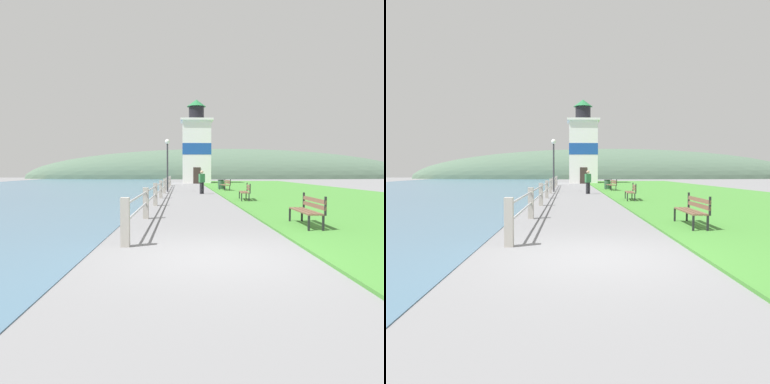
% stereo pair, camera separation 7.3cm
% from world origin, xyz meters
% --- Properties ---
extents(ground_plane, '(160.00, 160.00, 0.00)m').
position_xyz_m(ground_plane, '(0.00, 0.00, 0.00)').
color(ground_plane, slate).
extents(grass_verge, '(12.00, 58.55, 0.06)m').
position_xyz_m(grass_verge, '(7.89, 19.52, 0.03)').
color(grass_verge, '#428433').
rests_on(grass_verge, ground_plane).
extents(seawall_railing, '(0.18, 32.36, 1.04)m').
position_xyz_m(seawall_railing, '(-1.79, 17.09, 0.60)').
color(seawall_railing, '#A8A399').
rests_on(seawall_railing, ground_plane).
extents(park_bench_near, '(0.51, 1.88, 0.94)m').
position_xyz_m(park_bench_near, '(2.96, 3.49, 0.54)').
color(park_bench_near, brown).
rests_on(park_bench_near, ground_plane).
extents(park_bench_midway, '(0.64, 1.92, 0.94)m').
position_xyz_m(park_bench_midway, '(2.80, 12.75, 0.54)').
color(park_bench_midway, brown).
rests_on(park_bench_midway, ground_plane).
extents(park_bench_far, '(0.68, 1.99, 0.94)m').
position_xyz_m(park_bench_far, '(2.92, 22.62, 0.54)').
color(park_bench_far, brown).
rests_on(park_bench_far, ground_plane).
extents(lighthouse, '(4.01, 4.01, 10.52)m').
position_xyz_m(lighthouse, '(1.33, 40.63, 4.53)').
color(lighthouse, white).
rests_on(lighthouse, ground_plane).
extents(person_strolling, '(0.45, 0.38, 1.61)m').
position_xyz_m(person_strolling, '(0.82, 18.86, 0.88)').
color(person_strolling, '#28282D').
rests_on(person_strolling, ground_plane).
extents(trash_bin, '(0.54, 0.54, 0.84)m').
position_xyz_m(trash_bin, '(2.75, 24.57, 0.42)').
color(trash_bin, '#2D5138').
rests_on(trash_bin, ground_plane).
extents(lamp_post, '(0.36, 0.36, 3.96)m').
position_xyz_m(lamp_post, '(-1.64, 21.45, 2.74)').
color(lamp_post, '#333338').
rests_on(lamp_post, ground_plane).
extents(distant_hillside, '(80.00, 16.00, 12.00)m').
position_xyz_m(distant_hillside, '(8.00, 69.03, 0.00)').
color(distant_hillside, '#4C6651').
rests_on(distant_hillside, ground_plane).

